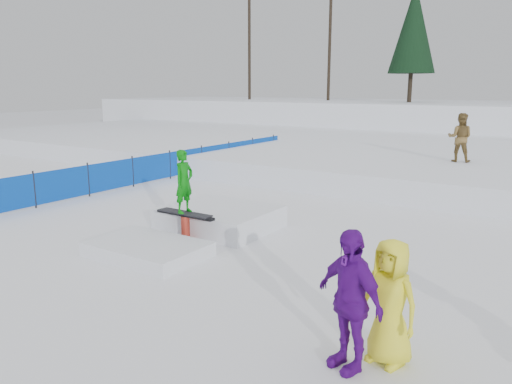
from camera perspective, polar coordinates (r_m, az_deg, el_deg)
The scene contains 8 objects.
ground at distance 10.56m, azimuth -8.34°, elevation -7.42°, with size 120.00×120.00×0.00m, color white.
snow_berm at distance 38.05m, azimuth 23.45°, elevation 7.54°, with size 60.00×14.00×2.40m, color white.
snow_midrise at distance 24.52m, azimuth 17.36°, elevation 4.19°, with size 50.00×18.00×0.80m, color white.
safety_fence at distance 19.45m, azimuth -9.80°, elevation 3.11°, with size 0.05×16.00×1.10m.
walker_olive at distance 19.55m, azimuth 22.28°, elevation 5.78°, with size 0.86×0.67×1.76m, color brown.
spectator_purple at distance 6.38m, azimuth 10.59°, elevation -12.01°, with size 1.07×0.44×1.82m, color #5D0E94.
spectator_yellow at distance 6.65m, azimuth 15.03°, elevation -12.04°, with size 0.80×0.52×1.65m, color #FFF72A.
jib_rail_feature at distance 11.95m, azimuth -6.23°, elevation -3.54°, with size 2.60×4.40×2.11m.
Camera 1 is at (6.70, -7.39, 3.48)m, focal length 35.00 mm.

